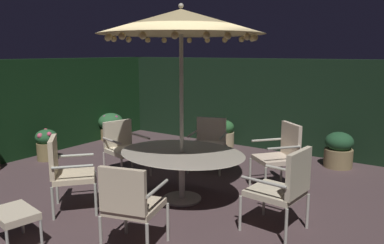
# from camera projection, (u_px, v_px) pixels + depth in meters

# --- Properties ---
(ground_plane) EXTENTS (7.95, 7.25, 0.02)m
(ground_plane) POSITION_uv_depth(u_px,v_px,m) (174.00, 194.00, 5.85)
(ground_plane) COLOR #503C3F
(hedge_backdrop_rear) EXTENTS (7.95, 0.30, 2.00)m
(hedge_backdrop_rear) POSITION_uv_depth(u_px,v_px,m) (267.00, 104.00, 8.49)
(hedge_backdrop_rear) COLOR black
(hedge_backdrop_rear) RESTS_ON ground_plane
(hedge_backdrop_left) EXTENTS (0.30, 7.25, 2.00)m
(hedge_backdrop_left) POSITION_uv_depth(u_px,v_px,m) (24.00, 109.00, 7.79)
(hedge_backdrop_left) COLOR black
(hedge_backdrop_left) RESTS_ON ground_plane
(patio_dining_table) EXTENTS (1.89, 1.55, 0.72)m
(patio_dining_table) POSITION_uv_depth(u_px,v_px,m) (182.00, 159.00, 5.50)
(patio_dining_table) COLOR #B3AFA5
(patio_dining_table) RESTS_ON ground_plane
(patio_umbrella) EXTENTS (2.29, 2.29, 2.78)m
(patio_umbrella) POSITION_uv_depth(u_px,v_px,m) (181.00, 22.00, 5.15)
(patio_umbrella) COLOR #BCB6A4
(patio_umbrella) RESTS_ON ground_plane
(patio_chair_north) EXTENTS (0.76, 0.75, 0.93)m
(patio_chair_north) POSITION_uv_depth(u_px,v_px,m) (209.00, 140.00, 7.01)
(patio_chair_north) COLOR #B3B7A9
(patio_chair_north) RESTS_ON ground_plane
(patio_chair_northeast) EXTENTS (0.75, 0.74, 0.94)m
(patio_chair_northeast) POSITION_uv_depth(u_px,v_px,m) (123.00, 145.00, 6.69)
(patio_chair_northeast) COLOR #BCB2A6
(patio_chair_northeast) RESTS_ON ground_plane
(patio_chair_east) EXTENTS (0.81, 0.81, 1.03)m
(patio_chair_east) POSITION_uv_depth(u_px,v_px,m) (66.00, 169.00, 5.13)
(patio_chair_east) COLOR #B2B7A8
(patio_chair_east) RESTS_ON ground_plane
(patio_chair_southeast) EXTENTS (0.70, 0.71, 1.00)m
(patio_chair_southeast) POSITION_uv_depth(u_px,v_px,m) (130.00, 202.00, 4.02)
(patio_chair_southeast) COLOR #B8B6A7
(patio_chair_southeast) RESTS_ON ground_plane
(patio_chair_south) EXTENTS (0.69, 0.67, 1.04)m
(patio_chair_south) POSITION_uv_depth(u_px,v_px,m) (284.00, 185.00, 4.50)
(patio_chair_south) COLOR #B8B5A9
(patio_chair_south) RESTS_ON ground_plane
(patio_chair_southwest) EXTENTS (0.81, 0.81, 1.05)m
(patio_chair_southwest) POSITION_uv_depth(u_px,v_px,m) (281.00, 152.00, 5.94)
(patio_chair_southwest) COLOR #B3B2A4
(patio_chair_southwest) RESTS_ON ground_plane
(ottoman_footrest) EXTENTS (0.61, 0.48, 0.42)m
(ottoman_footrest) POSITION_uv_depth(u_px,v_px,m) (14.00, 215.00, 4.21)
(ottoman_footrest) COLOR #B3B5AB
(ottoman_footrest) RESTS_ON ground_plane
(potted_plant_back_center) EXTENTS (0.52, 0.52, 0.67)m
(potted_plant_back_center) POSITION_uv_depth(u_px,v_px,m) (339.00, 150.00, 7.15)
(potted_plant_back_center) COLOR olive
(potted_plant_back_center) RESTS_ON ground_plane
(potted_plant_front_corner) EXTENTS (0.60, 0.60, 0.65)m
(potted_plant_front_corner) POSITION_uv_depth(u_px,v_px,m) (111.00, 125.00, 9.42)
(potted_plant_front_corner) COLOR tan
(potted_plant_front_corner) RESTS_ON ground_plane
(potted_plant_left_far) EXTENTS (0.45, 0.45, 0.61)m
(potted_plant_left_far) POSITION_uv_depth(u_px,v_px,m) (224.00, 133.00, 8.70)
(potted_plant_left_far) COLOR tan
(potted_plant_left_far) RESTS_ON ground_plane
(potted_plant_left_near) EXTENTS (0.43, 0.44, 0.62)m
(potted_plant_left_near) POSITION_uv_depth(u_px,v_px,m) (47.00, 144.00, 7.63)
(potted_plant_left_near) COLOR olive
(potted_plant_left_near) RESTS_ON ground_plane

